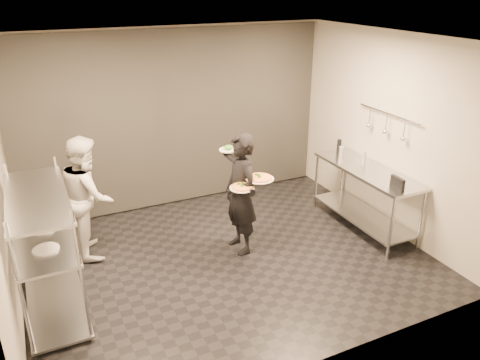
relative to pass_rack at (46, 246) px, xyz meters
name	(u,v)px	position (x,y,z in m)	size (l,w,h in m)	color
room_shell	(194,134)	(2.15, 1.18, 0.63)	(5.00, 4.00, 2.80)	black
pass_rack	(46,246)	(0.00, 0.00, 0.00)	(0.60, 1.60, 1.50)	#B3B5BA
prep_counter	(365,188)	(4.33, 0.00, -0.14)	(0.60, 1.80, 0.92)	#B3B5BA
utensil_rail	(387,125)	(4.58, 0.00, 0.78)	(0.07, 1.20, 0.31)	#B3B5BA
waiter	(241,194)	(2.41, 0.19, 0.05)	(0.60, 0.39, 1.64)	black
chef	(88,196)	(0.60, 1.02, 0.04)	(0.79, 0.61, 1.62)	silver
pizza_plate_near	(242,187)	(2.33, -0.03, 0.26)	(0.31, 0.31, 0.05)	white
pizza_plate_far	(260,178)	(2.59, 0.00, 0.33)	(0.36, 0.36, 0.05)	white
salad_plate	(229,148)	(2.38, 0.49, 0.60)	(0.25, 0.25, 0.07)	white
pos_monitor	(397,183)	(4.21, -0.72, 0.24)	(0.05, 0.23, 0.17)	black
bottle_green	(341,155)	(4.14, 0.38, 0.27)	(0.07, 0.07, 0.25)	gray
bottle_clear	(364,158)	(4.39, 0.18, 0.25)	(0.06, 0.06, 0.20)	gray
bottle_dark	(339,147)	(4.34, 0.71, 0.26)	(0.07, 0.07, 0.23)	black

